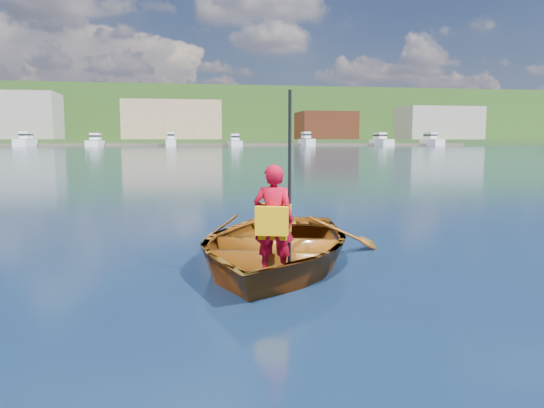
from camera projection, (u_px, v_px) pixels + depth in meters
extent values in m
plane|color=#102A3D|center=(362.00, 253.00, 7.23)|extent=(600.00, 600.00, 0.00)
imported|color=brown|center=(273.00, 245.00, 6.57)|extent=(3.77, 4.43, 0.78)
imported|color=#B1061E|center=(274.00, 220.00, 5.61)|extent=(0.50, 0.41, 1.18)
cube|color=#E2A50A|center=(272.00, 221.00, 5.49)|extent=(0.35, 0.21, 0.30)
cube|color=#E2A50A|center=(275.00, 218.00, 5.72)|extent=(0.35, 0.19, 0.30)
cube|color=#E2A50A|center=(274.00, 236.00, 5.63)|extent=(0.36, 0.31, 0.05)
cylinder|color=black|center=(290.00, 183.00, 5.68)|extent=(0.05, 0.05, 1.96)
cube|color=#2F531D|center=(188.00, 142.00, 193.08)|extent=(400.00, 80.00, 2.00)
cube|color=#2B4517|center=(186.00, 120.00, 240.83)|extent=(400.00, 100.00, 22.00)
cube|color=brown|center=(198.00, 145.00, 152.44)|extent=(160.03, 10.24, 0.80)
cube|color=gray|center=(20.00, 116.00, 159.29)|extent=(22.00, 16.00, 14.00)
cube|color=#9F866B|center=(172.00, 120.00, 166.94)|extent=(30.00, 16.00, 12.00)
cube|color=brown|center=(326.00, 126.00, 175.49)|extent=(18.00, 16.00, 9.00)
cube|color=gray|center=(438.00, 123.00, 182.06)|extent=(26.00, 16.00, 11.00)
cube|color=white|center=(25.00, 143.00, 139.89)|extent=(3.26, 11.66, 2.16)
cube|color=white|center=(26.00, 135.00, 140.77)|extent=(2.29, 5.25, 1.80)
cube|color=black|center=(26.00, 135.00, 140.76)|extent=(2.35, 5.48, 0.50)
cube|color=white|center=(95.00, 144.00, 142.88)|extent=(3.37, 12.04, 1.80)
cube|color=white|center=(95.00, 137.00, 143.82)|extent=(2.36, 5.42, 1.80)
cube|color=black|center=(95.00, 136.00, 143.81)|extent=(2.43, 5.66, 0.50)
cube|color=white|center=(171.00, 143.00, 146.24)|extent=(2.65, 9.47, 2.15)
cube|color=white|center=(171.00, 135.00, 146.91)|extent=(1.86, 4.26, 1.80)
cube|color=black|center=(171.00, 135.00, 146.90)|extent=(1.91, 4.45, 0.50)
cube|color=white|center=(235.00, 144.00, 149.22)|extent=(3.10, 11.07, 1.71)
cube|color=white|center=(235.00, 137.00, 150.08)|extent=(2.17, 4.98, 1.80)
cube|color=black|center=(235.00, 137.00, 150.07)|extent=(2.23, 5.20, 0.50)
cube|color=white|center=(307.00, 143.00, 152.67)|extent=(2.73, 9.77, 2.33)
cube|color=white|center=(306.00, 135.00, 153.36)|extent=(1.91, 4.39, 1.80)
cube|color=black|center=(306.00, 135.00, 153.34)|extent=(1.97, 4.59, 0.50)
cube|color=white|center=(381.00, 143.00, 156.46)|extent=(3.37, 12.04, 2.18)
cube|color=white|center=(380.00, 136.00, 157.37)|extent=(2.36, 5.42, 1.80)
cube|color=black|center=(380.00, 135.00, 157.36)|extent=(2.43, 5.66, 0.50)
cube|color=white|center=(432.00, 143.00, 159.13)|extent=(3.03, 10.82, 2.25)
cube|color=white|center=(430.00, 135.00, 159.92)|extent=(2.12, 4.87, 1.80)
cube|color=black|center=(430.00, 135.00, 159.91)|extent=(2.18, 5.09, 0.50)
cylinder|color=#382314|center=(347.00, 111.00, 267.25)|extent=(0.80, 0.80, 3.22)
sphere|color=#204D1C|center=(347.00, 103.00, 266.74)|extent=(6.02, 6.02, 6.02)
cylinder|color=#382314|center=(86.00, 118.00, 223.42)|extent=(0.80, 0.80, 2.51)
sphere|color=#204D1C|center=(85.00, 110.00, 223.03)|extent=(4.69, 4.69, 4.69)
cylinder|color=#382314|center=(38.00, 111.00, 231.82)|extent=(0.80, 0.80, 3.78)
sphere|color=#204D1C|center=(37.00, 100.00, 231.22)|extent=(7.06, 7.06, 7.06)
cylinder|color=#382314|center=(21.00, 104.00, 250.64)|extent=(0.80, 0.80, 4.14)
sphere|color=#204D1C|center=(20.00, 92.00, 249.98)|extent=(7.72, 7.72, 7.72)
cylinder|color=#382314|center=(244.00, 133.00, 202.04)|extent=(0.80, 0.80, 2.80)
sphere|color=#204D1C|center=(244.00, 123.00, 201.60)|extent=(5.22, 5.22, 5.22)
cylinder|color=#382314|center=(223.00, 128.00, 207.32)|extent=(0.80, 0.80, 3.81)
sphere|color=#204D1C|center=(223.00, 115.00, 206.72)|extent=(7.12, 7.12, 7.12)
cylinder|color=#382314|center=(311.00, 115.00, 253.86)|extent=(0.80, 0.80, 2.60)
sphere|color=#204D1C|center=(311.00, 107.00, 253.45)|extent=(4.85, 4.85, 4.85)
cylinder|color=#382314|center=(82.00, 129.00, 195.87)|extent=(0.80, 0.80, 3.66)
sphere|color=#204D1C|center=(81.00, 116.00, 195.29)|extent=(6.83, 6.83, 6.83)
cylinder|color=#382314|center=(130.00, 102.00, 269.24)|extent=(0.80, 0.80, 4.07)
sphere|color=#204D1C|center=(130.00, 91.00, 268.60)|extent=(7.60, 7.60, 7.60)
cylinder|color=#382314|center=(135.00, 112.00, 240.99)|extent=(0.80, 0.80, 3.61)
sphere|color=#204D1C|center=(135.00, 101.00, 240.42)|extent=(6.73, 6.73, 6.73)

